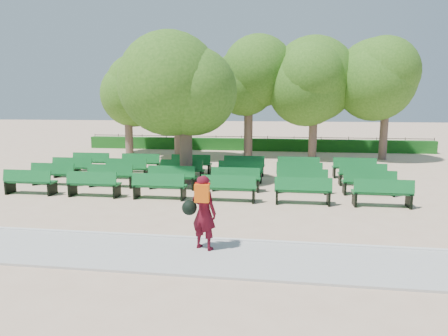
{
  "coord_description": "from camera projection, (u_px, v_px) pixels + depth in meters",
  "views": [
    {
      "loc": [
        2.1,
        -16.21,
        3.66
      ],
      "look_at": [
        -0.12,
        -1.0,
        1.1
      ],
      "focal_mm": 32.0,
      "sensor_mm": 36.0,
      "label": 1
    }
  ],
  "objects": [
    {
      "name": "fence",
      "position": [
        254.0,
        150.0,
        30.78
      ],
      "size": [
        26.0,
        0.1,
        1.02
      ],
      "primitive_type": null,
      "color": "black",
      "rests_on": "ground"
    },
    {
      "name": "bench_array",
      "position": [
        207.0,
        183.0,
        17.67
      ],
      "size": [
        2.02,
        0.65,
        1.27
      ],
      "rotation": [
        0.0,
        0.0,
        -0.01
      ],
      "color": "#116529",
      "rests_on": "ground"
    },
    {
      "name": "ground",
      "position": [
        230.0,
        190.0,
        16.73
      ],
      "size": [
        120.0,
        120.0,
        0.0
      ],
      "primitive_type": "plane",
      "color": "tan"
    },
    {
      "name": "curb",
      "position": [
        200.0,
        239.0,
        10.62
      ],
      "size": [
        30.0,
        0.12,
        0.1
      ],
      "primitive_type": "cube",
      "color": "silver",
      "rests_on": "ground"
    },
    {
      "name": "paving",
      "position": [
        190.0,
        256.0,
        9.5
      ],
      "size": [
        30.0,
        2.2,
        0.06
      ],
      "primitive_type": "cube",
      "color": "#ADADA9",
      "rests_on": "ground"
    },
    {
      "name": "tree_among",
      "position": [
        185.0,
        83.0,
        17.32
      ],
      "size": [
        4.48,
        4.48,
        6.53
      ],
      "color": "brown",
      "rests_on": "ground"
    },
    {
      "name": "hedge",
      "position": [
        254.0,
        144.0,
        30.32
      ],
      "size": [
        26.0,
        0.7,
        0.9
      ],
      "primitive_type": "cube",
      "color": "#165417",
      "rests_on": "ground"
    },
    {
      "name": "person",
      "position": [
        203.0,
        211.0,
        9.73
      ],
      "size": [
        0.93,
        0.67,
        1.85
      ],
      "rotation": [
        0.0,
        0.0,
        2.74
      ],
      "color": "#4B0A16",
      "rests_on": "ground"
    },
    {
      "name": "tree_line",
      "position": [
        250.0,
        158.0,
        26.49
      ],
      "size": [
        21.8,
        6.8,
        7.04
      ],
      "primitive_type": null,
      "color": "#38681B",
      "rests_on": "ground"
    }
  ]
}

